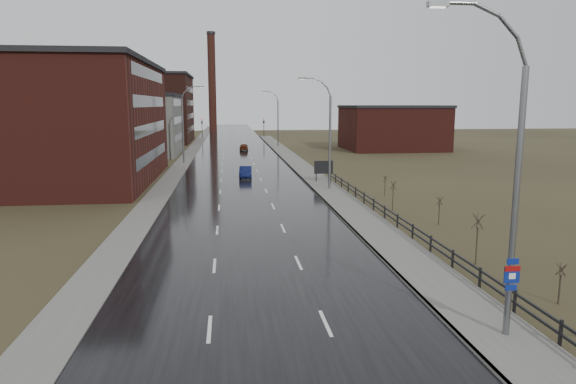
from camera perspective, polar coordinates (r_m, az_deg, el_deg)
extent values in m
plane|color=#2D2819|center=(17.42, -1.11, -20.24)|extent=(320.00, 320.00, 0.00)
cube|color=black|center=(75.54, -5.55, 3.09)|extent=(14.00, 300.00, 0.06)
cube|color=#595651|center=(51.75, 4.60, 0.12)|extent=(3.20, 180.00, 0.18)
cube|color=slate|center=(51.47, 2.94, 0.09)|extent=(0.16, 180.00, 0.18)
cube|color=#595651|center=(75.82, -11.77, 2.98)|extent=(2.40, 260.00, 0.12)
cube|color=#471914|center=(63.17, -24.90, 6.84)|extent=(22.00, 28.00, 13.00)
cube|color=black|center=(63.29, -25.35, 12.94)|extent=(22.44, 28.56, 0.50)
cube|color=black|center=(60.90, -14.79, 4.04)|extent=(0.06, 22.40, 1.20)
cube|color=black|center=(60.69, -14.91, 6.85)|extent=(0.06, 22.40, 1.20)
cube|color=black|center=(60.64, -15.03, 9.69)|extent=(0.06, 22.40, 1.20)
cube|color=black|center=(60.72, -15.16, 12.51)|extent=(0.06, 22.40, 1.20)
cube|color=slate|center=(94.56, -16.89, 7.07)|extent=(16.00, 20.00, 10.00)
cube|color=black|center=(94.50, -17.05, 10.25)|extent=(16.32, 20.40, 0.50)
cube|color=black|center=(93.59, -11.99, 6.03)|extent=(0.06, 16.00, 1.20)
cube|color=black|center=(93.46, -12.06, 7.86)|extent=(0.06, 16.00, 1.20)
cube|color=black|center=(93.42, -12.13, 9.70)|extent=(0.06, 16.00, 1.20)
cube|color=#331611|center=(124.91, -16.82, 8.77)|extent=(26.00, 24.00, 15.00)
cube|color=black|center=(125.07, -17.00, 12.32)|extent=(26.52, 24.48, 0.50)
cube|color=black|center=(123.46, -10.74, 6.92)|extent=(0.06, 19.20, 1.20)
cube|color=black|center=(123.35, -10.78, 8.31)|extent=(0.06, 19.20, 1.20)
cube|color=black|center=(123.32, -10.83, 9.70)|extent=(0.06, 19.20, 1.20)
cube|color=black|center=(123.37, -10.87, 11.09)|extent=(0.06, 19.20, 1.20)
cube|color=#471914|center=(102.19, 11.51, 6.90)|extent=(18.00, 16.00, 8.00)
cube|color=black|center=(102.09, 11.59, 9.28)|extent=(18.36, 16.32, 0.50)
cylinder|color=#331611|center=(165.21, -8.44, 11.81)|extent=(2.40, 2.40, 30.00)
cylinder|color=black|center=(166.49, -8.57, 17.08)|extent=(2.70, 2.70, 0.80)
cylinder|color=slate|center=(20.21, 23.92, -1.68)|extent=(0.24, 0.24, 10.00)
cylinder|color=slate|center=(19.85, 24.55, 13.96)|extent=(0.57, 0.14, 1.12)
cylinder|color=slate|center=(19.67, 23.30, 16.49)|extent=(0.91, 0.14, 0.91)
cylinder|color=slate|center=(19.37, 21.21, 18.37)|extent=(1.12, 0.14, 0.57)
cylinder|color=slate|center=(18.99, 18.53, 19.29)|extent=(1.15, 0.14, 0.14)
cube|color=slate|center=(18.69, 16.31, 19.40)|extent=(0.70, 0.28, 0.18)
cube|color=silver|center=(18.67, 16.30, 19.10)|extent=(0.50, 0.20, 0.04)
cube|color=navy|center=(20.56, 23.72, -7.08)|extent=(0.45, 0.04, 0.22)
cube|color=navy|center=(20.70, 23.62, -8.41)|extent=(0.60, 0.04, 0.65)
cube|color=maroon|center=(20.63, 23.68, -7.81)|extent=(0.60, 0.04, 0.20)
cube|color=navy|center=(20.86, 23.53, -9.71)|extent=(0.45, 0.04, 0.22)
cube|color=silver|center=(20.70, 23.64, -8.55)|extent=(0.26, 0.02, 0.22)
cylinder|color=slate|center=(52.19, 4.68, 5.36)|extent=(0.24, 0.24, 9.50)
cylinder|color=slate|center=(52.02, 4.57, 11.02)|extent=(0.51, 0.14, 0.98)
cylinder|color=slate|center=(51.96, 4.06, 11.82)|extent=(0.81, 0.14, 0.81)
cylinder|color=slate|center=(51.85, 3.27, 12.36)|extent=(0.98, 0.14, 0.51)
cylinder|color=slate|center=(51.72, 2.33, 12.56)|extent=(1.01, 0.14, 0.14)
cube|color=slate|center=(51.61, 1.56, 12.51)|extent=(0.70, 0.28, 0.18)
cube|color=silver|center=(51.61, 1.56, 12.40)|extent=(0.50, 0.20, 0.04)
cylinder|color=slate|center=(77.40, -11.61, 6.61)|extent=(0.24, 0.24, 9.50)
cylinder|color=slate|center=(77.30, -11.62, 10.43)|extent=(0.51, 0.14, 0.98)
cylinder|color=slate|center=(77.28, -11.28, 10.97)|extent=(0.81, 0.14, 0.81)
cylinder|color=slate|center=(77.24, -10.75, 11.34)|extent=(0.98, 0.14, 0.51)
cylinder|color=slate|center=(77.19, -10.12, 11.48)|extent=(1.01, 0.14, 0.14)
cube|color=slate|center=(77.15, -9.60, 11.46)|extent=(0.70, 0.28, 0.18)
cube|color=silver|center=(77.15, -9.60, 11.39)|extent=(0.50, 0.20, 0.04)
cylinder|color=slate|center=(105.60, -1.12, 7.58)|extent=(0.24, 0.24, 9.50)
cylinder|color=slate|center=(105.51, -1.22, 10.38)|extent=(0.51, 0.14, 0.98)
cylinder|color=slate|center=(105.48, -1.49, 10.77)|extent=(0.81, 0.14, 0.81)
cylinder|color=slate|center=(105.43, -1.88, 11.03)|extent=(0.98, 0.14, 0.51)
cylinder|color=slate|center=(105.36, -2.35, 11.12)|extent=(1.01, 0.14, 0.14)
cube|color=slate|center=(105.31, -2.73, 11.09)|extent=(0.70, 0.28, 0.18)
cube|color=silver|center=(105.31, -2.73, 11.03)|extent=(0.50, 0.20, 0.04)
cube|color=black|center=(21.48, 28.02, -13.78)|extent=(0.10, 0.10, 1.10)
cube|color=black|center=(23.80, 23.87, -11.17)|extent=(0.10, 0.10, 1.10)
cube|color=black|center=(26.26, 20.54, -9.00)|extent=(0.10, 0.10, 1.10)
cube|color=black|center=(28.82, 17.82, -7.18)|extent=(0.10, 0.10, 1.10)
cube|color=black|center=(31.46, 15.57, -5.66)|extent=(0.10, 0.10, 1.10)
cube|color=black|center=(34.16, 13.68, -4.36)|extent=(0.10, 0.10, 1.10)
cube|color=black|center=(36.91, 12.07, -3.25)|extent=(0.10, 0.10, 1.10)
cube|color=black|center=(39.69, 10.69, -2.30)|extent=(0.10, 0.10, 1.10)
cube|color=black|center=(42.50, 9.49, -1.46)|extent=(0.10, 0.10, 1.10)
cube|color=black|center=(45.34, 8.44, -0.74)|extent=(0.10, 0.10, 1.10)
cube|color=black|center=(48.19, 7.52, -0.09)|extent=(0.10, 0.10, 1.10)
cube|color=black|center=(51.07, 6.70, 0.48)|extent=(0.10, 0.10, 1.10)
cube|color=black|center=(53.95, 5.97, 0.99)|extent=(0.10, 0.10, 1.10)
cube|color=black|center=(56.85, 5.31, 1.44)|extent=(0.10, 0.10, 1.10)
cube|color=black|center=(59.76, 4.72, 1.86)|extent=(0.10, 0.10, 1.10)
cube|color=black|center=(36.36, 12.34, -2.81)|extent=(0.08, 53.00, 0.10)
cube|color=black|center=(36.45, 12.32, -3.43)|extent=(0.08, 53.00, 0.10)
cylinder|color=#382D23|center=(25.83, 27.94, -9.53)|extent=(0.08, 0.08, 1.37)
cylinder|color=#382D23|center=(25.60, 28.19, -7.63)|extent=(0.04, 0.47, 0.55)
cylinder|color=#382D23|center=(25.62, 28.06, -7.61)|extent=(0.45, 0.18, 0.55)
cylinder|color=#382D23|center=(25.57, 27.98, -7.63)|extent=(0.27, 0.40, 0.56)
cylinder|color=#382D23|center=(25.52, 28.06, -7.67)|extent=(0.27, 0.40, 0.56)
cylinder|color=#382D23|center=(25.54, 28.19, -7.67)|extent=(0.45, 0.18, 0.55)
cylinder|color=#382D23|center=(30.01, 20.22, -5.65)|extent=(0.08, 0.08, 2.11)
cylinder|color=#382D23|center=(29.71, 20.46, -3.08)|extent=(0.04, 0.71, 0.83)
cylinder|color=#382D23|center=(29.74, 20.36, -3.06)|extent=(0.67, 0.26, 0.84)
cylinder|color=#382D23|center=(29.70, 20.28, -3.08)|extent=(0.40, 0.60, 0.85)
cylinder|color=#382D23|center=(29.65, 20.33, -3.10)|extent=(0.40, 0.60, 0.85)
cylinder|color=#382D23|center=(29.65, 20.44, -3.10)|extent=(0.67, 0.26, 0.84)
cylinder|color=#382D23|center=(38.99, 16.43, -2.41)|extent=(0.08, 0.08, 1.54)
cylinder|color=#382D23|center=(38.82, 16.57, -0.96)|extent=(0.04, 0.52, 0.61)
cylinder|color=#382D23|center=(38.85, 16.50, -0.95)|extent=(0.50, 0.20, 0.62)
cylinder|color=#382D23|center=(38.81, 16.43, -0.95)|extent=(0.30, 0.44, 0.63)
cylinder|color=#382D23|center=(38.76, 16.46, -0.97)|extent=(0.30, 0.44, 0.63)
cylinder|color=#382D23|center=(38.76, 16.55, -0.97)|extent=(0.50, 0.20, 0.62)
cylinder|color=#382D23|center=(43.29, 11.57, -0.83)|extent=(0.08, 0.08, 1.83)
cylinder|color=#382D23|center=(43.10, 11.69, 0.72)|extent=(0.04, 0.62, 0.72)
cylinder|color=#382D23|center=(43.14, 11.63, 0.73)|extent=(0.59, 0.23, 0.73)
cylinder|color=#382D23|center=(43.10, 11.56, 0.73)|extent=(0.35, 0.52, 0.74)
cylinder|color=#382D23|center=(43.05, 11.59, 0.72)|extent=(0.35, 0.52, 0.74)
cylinder|color=#382D23|center=(43.05, 11.67, 0.71)|extent=(0.59, 0.23, 0.73)
cylinder|color=#382D23|center=(49.98, 10.72, 0.39)|extent=(0.08, 0.08, 1.48)
cylinder|color=#382D23|center=(49.85, 10.80, 1.49)|extent=(0.04, 0.51, 0.59)
cylinder|color=#382D23|center=(49.88, 10.75, 1.50)|extent=(0.48, 0.19, 0.60)
cylinder|color=#382D23|center=(49.85, 10.70, 1.49)|extent=(0.29, 0.43, 0.61)
cylinder|color=#382D23|center=(49.79, 10.72, 1.48)|extent=(0.29, 0.43, 0.61)
cylinder|color=#382D23|center=(49.79, 10.78, 1.48)|extent=(0.48, 0.19, 0.60)
cube|color=black|center=(57.34, 3.15, 1.90)|extent=(0.10, 0.10, 1.80)
cube|color=black|center=(57.64, 4.74, 1.92)|extent=(0.10, 0.10, 1.80)
cube|color=silver|center=(57.33, 3.97, 2.77)|extent=(2.03, 0.08, 1.35)
cube|color=black|center=(57.28, 3.98, 2.76)|extent=(2.13, 0.04, 1.45)
cylinder|color=black|center=(135.32, -9.52, 7.01)|extent=(0.16, 0.16, 5.20)
imported|color=black|center=(135.24, -9.55, 7.92)|extent=(0.58, 2.73, 1.10)
sphere|color=#FF190C|center=(135.08, -9.56, 8.05)|extent=(0.18, 0.18, 0.18)
cylinder|color=black|center=(135.49, -2.70, 7.14)|extent=(0.16, 0.16, 5.20)
imported|color=black|center=(135.41, -2.71, 8.05)|extent=(0.58, 2.73, 1.10)
sphere|color=#FF190C|center=(135.25, -2.70, 8.17)|extent=(0.18, 0.18, 0.18)
imported|color=#0C1340|center=(61.26, -4.74, 2.17)|extent=(1.66, 4.20, 1.36)
imported|color=#4E1D0D|center=(97.69, -4.93, 4.98)|extent=(1.81, 4.02, 1.34)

